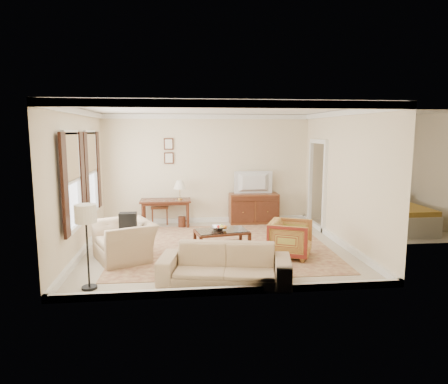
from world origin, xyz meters
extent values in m
cube|color=beige|center=(0.00, 0.00, 0.00)|extent=(5.50, 5.00, 0.01)
cube|color=white|center=(0.00, 0.00, 2.90)|extent=(5.50, 5.00, 0.01)
cube|color=#F0E3C3|center=(0.00, 2.50, 1.45)|extent=(5.50, 0.01, 2.90)
cube|color=#F0E3C3|center=(0.00, -2.50, 1.45)|extent=(5.50, 0.01, 2.90)
cube|color=#F0E3C3|center=(-2.75, 0.00, 1.45)|extent=(0.01, 5.00, 2.90)
cube|color=#F0E3C3|center=(2.75, 0.00, 1.45)|extent=(0.01, 5.00, 2.90)
cube|color=beige|center=(4.25, 1.15, 0.00)|extent=(3.00, 2.70, 0.01)
cube|color=#F0E3C3|center=(5.75, 1.15, 1.45)|extent=(0.01, 2.70, 2.90)
cube|color=maroon|center=(0.13, 0.04, 0.01)|extent=(4.53, 3.91, 0.01)
cube|color=#4D2316|center=(-1.12, 2.08, 0.68)|extent=(1.29, 0.64, 0.05)
cylinder|color=#4D2316|center=(-1.68, 1.84, 0.33)|extent=(0.07, 0.07, 0.66)
cylinder|color=#4D2316|center=(-0.55, 1.84, 0.33)|extent=(0.07, 0.07, 0.66)
cylinder|color=#4D2316|center=(-1.68, 2.32, 0.33)|extent=(0.07, 0.07, 0.66)
cylinder|color=#4D2316|center=(-0.55, 2.32, 0.33)|extent=(0.07, 0.07, 0.66)
cube|color=brown|center=(1.22, 2.22, 0.40)|extent=(1.30, 0.50, 0.80)
imported|color=black|center=(1.22, 2.20, 1.29)|extent=(0.98, 0.56, 0.13)
cube|color=#4D2316|center=(0.09, -0.27, 0.41)|extent=(1.16, 0.80, 0.04)
cube|color=silver|center=(0.09, -0.27, 0.45)|extent=(1.09, 0.73, 0.01)
cube|color=silver|center=(0.09, -0.27, 0.15)|extent=(1.06, 0.70, 0.02)
cube|color=#4D2316|center=(-0.36, -0.63, 0.21)|extent=(0.07, 0.07, 0.41)
cube|color=#4D2316|center=(0.63, -0.46, 0.21)|extent=(0.07, 0.07, 0.41)
cube|color=#4D2316|center=(-0.46, -0.08, 0.21)|extent=(0.07, 0.07, 0.41)
cube|color=#4D2316|center=(0.54, 0.10, 0.21)|extent=(0.07, 0.07, 0.41)
imported|color=silver|center=(0.01, -0.23, 0.50)|extent=(0.42, 0.42, 0.10)
imported|color=brown|center=(-0.02, -0.30, 0.18)|extent=(0.24, 0.20, 0.38)
imported|color=brown|center=(0.37, -0.24, 0.17)|extent=(0.27, 0.11, 0.38)
imported|color=maroon|center=(1.39, -0.77, 0.40)|extent=(0.98, 1.01, 0.80)
imported|color=tan|center=(-1.82, -0.57, 0.50)|extent=(1.14, 1.34, 0.99)
cube|color=black|center=(-1.74, -0.58, 0.75)|extent=(0.28, 0.36, 0.40)
imported|color=tan|center=(-0.05, -1.98, 0.41)|extent=(2.20, 1.03, 0.83)
cylinder|color=black|center=(-2.19, -2.00, 0.02)|extent=(0.24, 0.24, 0.04)
cylinder|color=black|center=(-2.19, -2.00, 0.58)|extent=(0.03, 0.03, 1.13)
cylinder|color=silver|center=(-2.19, -2.00, 1.20)|extent=(0.33, 0.33, 0.28)
camera|label=1|loc=(-0.77, -8.16, 2.44)|focal=32.00mm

